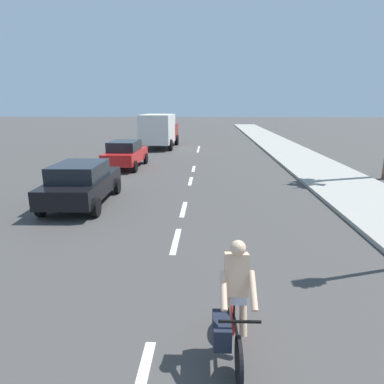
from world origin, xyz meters
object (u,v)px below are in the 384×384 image
object	(u,v)px
delivery_truck	(159,130)
parked_car_black	(82,182)
cyclist	(233,306)
parked_car_red	(126,153)

from	to	relation	value
delivery_truck	parked_car_black	bearing A→B (deg)	-89.78
cyclist	parked_car_red	xyz separation A→B (m)	(-5.23, 15.02, 0.01)
cyclist	parked_car_black	xyz separation A→B (m)	(-5.04, 7.58, 0.01)
parked_car_black	delivery_truck	world-z (taller)	delivery_truck
parked_car_black	delivery_truck	distance (m)	16.81
cyclist	parked_car_black	distance (m)	9.10
parked_car_black	parked_car_red	world-z (taller)	same
parked_car_red	delivery_truck	xyz separation A→B (m)	(0.64, 9.34, 0.67)
parked_car_black	parked_car_red	distance (m)	7.45
cyclist	parked_car_black	world-z (taller)	cyclist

